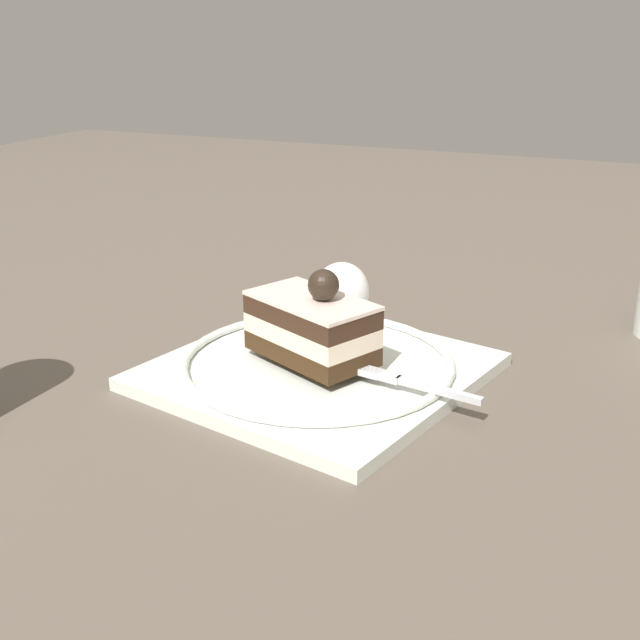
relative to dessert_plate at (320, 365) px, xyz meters
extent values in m
plane|color=brown|center=(0.02, 0.00, -0.01)|extent=(2.40, 2.40, 0.00)
cube|color=white|center=(0.00, 0.00, 0.00)|extent=(0.28, 0.28, 0.01)
torus|color=white|center=(0.00, 0.00, 0.01)|extent=(0.26, 0.26, 0.01)
cube|color=#372310|center=(-0.01, 0.00, 0.02)|extent=(0.12, 0.10, 0.02)
cube|color=#F6DEC0|center=(-0.01, 0.00, 0.03)|extent=(0.12, 0.10, 0.02)
cube|color=#372316|center=(-0.01, 0.00, 0.05)|extent=(0.12, 0.10, 0.02)
cube|color=#F4D8CA|center=(-0.01, 0.00, 0.06)|extent=(0.12, 0.10, 0.00)
sphere|color=black|center=(0.01, -0.01, 0.07)|extent=(0.02, 0.02, 0.02)
ellipsoid|color=white|center=(-0.02, 0.08, 0.04)|extent=(0.05, 0.05, 0.05)
cube|color=silver|center=(0.11, -0.03, 0.01)|extent=(0.07, 0.02, 0.00)
cube|color=silver|center=(0.07, -0.02, 0.01)|extent=(0.02, 0.01, 0.00)
cube|color=silver|center=(0.05, -0.02, 0.01)|extent=(0.03, 0.01, 0.00)
cube|color=silver|center=(0.05, -0.02, 0.01)|extent=(0.03, 0.01, 0.00)
cube|color=silver|center=(0.05, -0.02, 0.01)|extent=(0.03, 0.01, 0.00)
cube|color=silver|center=(0.05, -0.03, 0.01)|extent=(0.03, 0.01, 0.00)
camera|label=1|loc=(0.24, -0.55, 0.26)|focal=45.32mm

